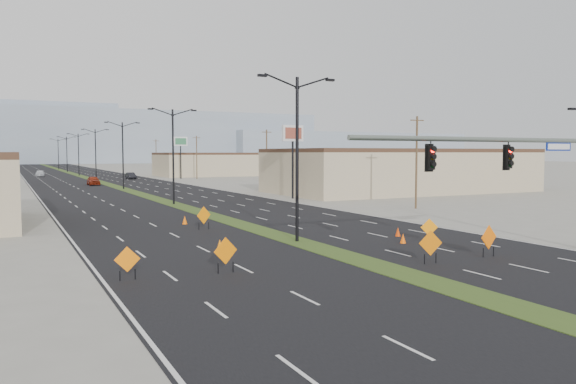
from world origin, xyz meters
name	(u,v)px	position (x,y,z in m)	size (l,w,h in m)	color
ground	(429,282)	(0.00, 0.00, 0.00)	(600.00, 600.00, 0.00)	gray
road_surface	(93,180)	(0.00, 100.00, 0.00)	(25.00, 400.00, 0.02)	black
median_strip	(93,180)	(0.00, 100.00, 0.00)	(2.00, 400.00, 0.04)	#374D1B
building_se_near	(402,172)	(34.00, 45.00, 2.75)	(36.00, 18.00, 5.50)	tan
building_se_far	(248,165)	(38.00, 110.00, 2.50)	(44.00, 16.00, 5.00)	tan
mesa_center	(117,137)	(40.00, 300.00, 14.00)	(220.00, 50.00, 28.00)	#818EA0
mesa_east	(343,147)	(180.00, 290.00, 9.00)	(160.00, 50.00, 18.00)	#818EA0
signal_mast	(533,166)	(8.56, 2.00, 4.79)	(16.30, 0.60, 8.00)	slate
streetlight_0	(297,153)	(0.00, 12.00, 5.42)	(5.15, 0.24, 10.02)	black
streetlight_1	(173,153)	(0.00, 40.00, 5.42)	(5.15, 0.24, 10.02)	black
streetlight_2	(123,153)	(0.00, 68.00, 5.42)	(5.15, 0.24, 10.02)	black
streetlight_3	(96,153)	(0.00, 96.00, 5.42)	(5.15, 0.24, 10.02)	black
streetlight_4	(79,153)	(0.00, 124.00, 5.42)	(5.15, 0.24, 10.02)	black
streetlight_5	(67,153)	(0.00, 152.00, 5.42)	(5.15, 0.24, 10.02)	black
streetlight_6	(58,153)	(0.00, 180.00, 5.42)	(5.15, 0.24, 10.02)	black
utility_pole_0	(416,161)	(20.00, 25.00, 4.67)	(1.60, 0.20, 9.00)	#4C3823
utility_pole_1	(267,158)	(20.00, 60.00, 4.67)	(1.60, 0.20, 9.00)	#4C3823
utility_pole_2	(197,157)	(20.00, 95.00, 4.67)	(1.60, 0.20, 9.00)	#4C3823
utility_pole_3	(156,156)	(20.00, 130.00, 4.67)	(1.60, 0.20, 9.00)	#4C3823
car_left	(93,181)	(-2.57, 80.94, 0.77)	(1.81, 4.49, 1.53)	maroon
car_mid	(131,176)	(7.51, 100.56, 0.67)	(1.43, 4.10, 1.35)	black
car_far	(40,173)	(-8.57, 123.87, 0.67)	(1.87, 4.59, 1.33)	silver
construction_sign_0	(127,261)	(-11.32, 6.06, 0.86)	(1.10, 0.08, 1.47)	orange
construction_sign_1	(226,252)	(-7.07, 5.50, 0.97)	(1.21, 0.32, 1.65)	orange
construction_sign_2	(204,216)	(-3.37, 19.80, 0.98)	(1.16, 0.54, 1.66)	orange
construction_sign_3	(431,244)	(2.67, 3.00, 0.97)	(1.22, 0.32, 1.66)	#D66404
construction_sign_4	(429,228)	(7.22, 8.34, 0.84)	(1.02, 0.43, 1.44)	orange
construction_sign_5	(489,238)	(6.60, 3.02, 0.99)	(1.25, 0.24, 1.68)	#F26105
cone_0	(220,244)	(-5.18, 11.51, 0.30)	(0.36, 0.36, 0.60)	orange
cone_1	(403,238)	(5.40, 8.56, 0.30)	(0.37, 0.37, 0.61)	#FF5B05
cone_2	(398,232)	(6.87, 10.94, 0.30)	(0.36, 0.36, 0.61)	#D63A04
cone_3	(185,220)	(-3.74, 23.29, 0.34)	(0.40, 0.40, 0.67)	#F46205
pole_sign_east_near	(293,139)	(14.76, 41.15, 7.07)	(2.86, 0.65, 8.72)	black
pole_sign_east_far	(181,145)	(17.32, 97.52, 7.15)	(2.90, 0.69, 8.82)	black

